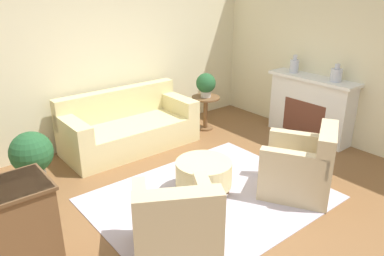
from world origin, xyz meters
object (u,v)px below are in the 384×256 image
couch (129,128)px  vase_mantel_far (336,75)px  armchair_left (175,229)px  side_table (206,107)px  potted_plant_floor (32,155)px  ottoman_table (204,173)px  vase_mantel_near (294,66)px  armchair_right (301,168)px  potted_plant_on_side_table (206,84)px

couch → vase_mantel_far: 3.40m
couch → armchair_left: armchair_left is taller
couch → armchair_left: (-1.02, -2.64, 0.03)m
side_table → vase_mantel_far: size_ratio=2.18×
armchair_left → potted_plant_floor: bearing=103.6°
ottoman_table → side_table: side_table is taller
vase_mantel_near → vase_mantel_far: size_ratio=1.08×
side_table → potted_plant_floor: (-3.08, -0.06, 0.01)m
vase_mantel_far → vase_mantel_near: bearing=90.0°
armchair_left → side_table: bearing=44.3°
couch → armchair_right: 2.81m
armchair_left → potted_plant_on_side_table: 3.53m
potted_plant_on_side_table → potted_plant_floor: 3.11m
couch → armchair_right: armchair_right is taller
couch → armchair_right: (0.96, -2.64, 0.03)m
potted_plant_on_side_table → side_table: bearing=0.0°
vase_mantel_near → vase_mantel_far: 0.80m
ottoman_table → vase_mantel_near: (2.63, 0.68, 0.90)m
vase_mantel_far → potted_plant_floor: vase_mantel_far is taller
armchair_right → potted_plant_floor: bearing=137.0°
vase_mantel_far → potted_plant_on_side_table: bearing=122.5°
vase_mantel_far → potted_plant_floor: 4.62m
potted_plant_on_side_table → vase_mantel_far: bearing=-57.5°
side_table → potted_plant_floor: size_ratio=0.83×
couch → vase_mantel_near: bearing=-24.4°
armchair_right → side_table: 2.50m
vase_mantel_near → potted_plant_floor: size_ratio=0.41×
couch → potted_plant_floor: 1.62m
couch → side_table: 1.50m
vase_mantel_near → potted_plant_floor: 4.39m
potted_plant_on_side_table → potted_plant_floor: (-3.08, -0.06, -0.43)m
armchair_left → ottoman_table: (1.02, 0.77, -0.06)m
vase_mantel_far → ottoman_table: bearing=177.5°
armchair_left → potted_plant_floor: 2.45m
armchair_left → ottoman_table: 1.27m
ottoman_table → vase_mantel_far: size_ratio=2.54×
armchair_left → vase_mantel_near: size_ratio=3.65×
armchair_right → side_table: bearing=77.9°
ottoman_table → potted_plant_on_side_table: potted_plant_on_side_table is taller
vase_mantel_far → potted_plant_floor: (-4.22, 1.73, -0.76)m
ottoman_table → vase_mantel_far: (2.63, -0.11, 0.89)m
armchair_right → vase_mantel_near: size_ratio=3.65×
armchair_right → vase_mantel_far: (1.67, 0.65, 0.83)m
potted_plant_on_side_table → armchair_right: bearing=-102.1°
vase_mantel_far → potted_plant_on_side_table: (-1.14, 1.79, -0.33)m
ottoman_table → vase_mantel_far: vase_mantel_far is taller
vase_mantel_near → potted_plant_on_side_table: vase_mantel_near is taller
armchair_right → couch: bearing=110.0°
side_table → armchair_right: bearing=-102.1°
armchair_right → vase_mantel_far: bearing=21.4°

